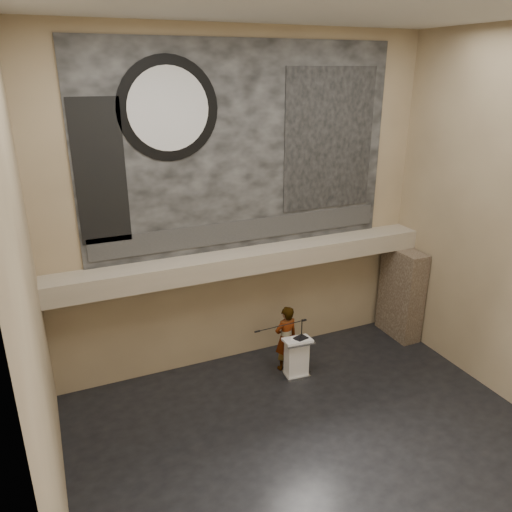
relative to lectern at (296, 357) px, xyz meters
name	(u,v)px	position (x,y,z in m)	size (l,w,h in m)	color
floor	(316,443)	(-0.80, -2.41, -0.55)	(10.00, 10.00, 0.00)	black
ceiling	(339,2)	(-0.80, -2.41, 7.95)	(10.00, 10.00, 0.00)	silver
wall_back	(243,207)	(-0.80, 1.59, 3.70)	(10.00, 0.02, 8.50)	#8A7557
wall_front	(505,372)	(-0.80, -6.41, 3.70)	(10.00, 0.02, 8.50)	#8A7557
wall_left	(32,307)	(-5.80, -2.41, 3.70)	(0.02, 8.00, 8.50)	#8A7557
soffit	(250,260)	(-0.80, 1.19, 2.40)	(10.00, 0.80, 0.50)	gray
sprinkler_left	(190,281)	(-2.40, 1.14, 2.12)	(0.04, 0.04, 0.06)	#B2893D
sprinkler_right	(315,260)	(1.10, 1.14, 2.12)	(0.04, 0.04, 0.06)	#B2893D
banner	(243,149)	(-0.80, 1.56, 5.15)	(8.00, 0.05, 5.00)	black
banner_text_strip	(245,230)	(-0.80, 1.52, 3.10)	(7.76, 0.02, 0.55)	#2A2A2A
banner_clock_rim	(168,109)	(-2.60, 1.52, 6.15)	(2.30, 2.30, 0.02)	black
banner_clock_face	(169,109)	(-2.60, 1.50, 6.15)	(1.84, 1.84, 0.02)	silver
banner_building_print	(329,140)	(1.60, 1.52, 5.25)	(2.60, 0.02, 3.60)	black
banner_brick_print	(100,173)	(-4.20, 1.52, 4.85)	(1.10, 0.02, 3.20)	black
stone_pier	(401,293)	(3.85, 0.74, 0.80)	(0.60, 1.40, 2.70)	#45372A
lectern	(296,357)	(0.00, 0.00, 0.00)	(0.75, 0.57, 1.13)	silver
binder	(301,338)	(0.09, -0.04, 0.56)	(0.32, 0.26, 0.04)	black
papers	(294,339)	(-0.08, 0.00, 0.55)	(0.19, 0.26, 0.01)	white
speaker_person	(286,338)	(-0.10, 0.43, 0.36)	(0.66, 0.44, 1.82)	beige
mic_stand	(299,365)	(0.10, 0.05, -0.30)	(1.59, 0.52, 1.60)	black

